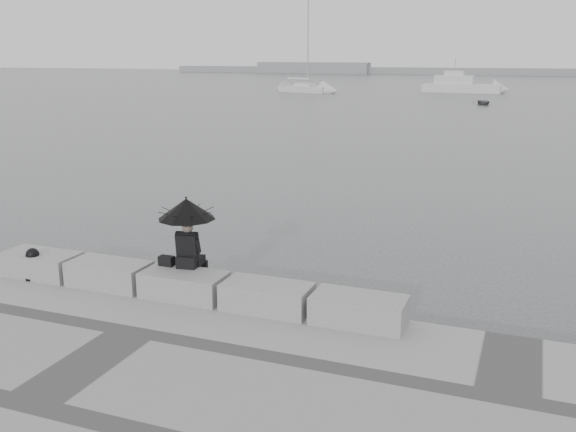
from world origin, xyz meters
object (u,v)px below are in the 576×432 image
at_px(mooring_bollard, 34,266).
at_px(dinghy, 483,102).
at_px(seated_person, 187,217).
at_px(sailboat_left, 305,88).
at_px(motor_cruiser, 462,86).

relative_size(mooring_bollard, dinghy, 0.24).
bearing_deg(seated_person, sailboat_left, 97.46).
height_order(sailboat_left, motor_cruiser, sailboat_left).
distance_m(seated_person, sailboat_left, 75.00).
distance_m(seated_person, mooring_bollard, 3.58).
bearing_deg(seated_person, motor_cruiser, 82.18).
distance_m(mooring_bollard, sailboat_left, 74.53).
xyz_separation_m(seated_person, mooring_bollard, (-3.32, -0.52, -1.21)).
distance_m(sailboat_left, dinghy, 27.35).
xyz_separation_m(sailboat_left, dinghy, (23.92, -13.25, -0.30)).
bearing_deg(dinghy, mooring_bollard, -109.93).
height_order(seated_person, mooring_bollard, seated_person).
bearing_deg(sailboat_left, motor_cruiser, 36.60).
bearing_deg(sailboat_left, dinghy, -12.72).
relative_size(mooring_bollard, sailboat_left, 0.05).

